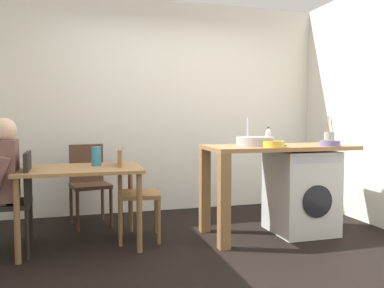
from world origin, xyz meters
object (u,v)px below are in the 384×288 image
bottle_tall_green (268,136)px  utensil_crock (329,138)px  chair_opposite (131,189)px  chair_spare_by_wall (89,179)px  dining_table (80,178)px  mixing_bowl (273,144)px  chair_person_seat (15,197)px  colander (330,143)px  vase (96,156)px  washing_machine (301,191)px

bottle_tall_green → utensil_crock: size_ratio=0.62×
chair_opposite → chair_spare_by_wall: same height
dining_table → utensil_crock: utensil_crock is taller
chair_opposite → bottle_tall_green: size_ratio=4.85×
chair_spare_by_wall → mixing_bowl: bearing=134.6°
dining_table → utensil_crock: size_ratio=3.67×
chair_opposite → bottle_tall_green: bearing=97.6°
chair_spare_by_wall → utensil_crock: (2.50, -0.88, 0.48)m
chair_person_seat → colander: bearing=-97.7°
utensil_crock → vase: (-2.44, 0.20, -0.16)m
dining_table → chair_opposite: 0.50m
chair_spare_by_wall → mixing_bowl: (1.71, -1.13, 0.44)m
washing_machine → vase: vase is taller
dining_table → bottle_tall_green: size_ratio=5.92×
dining_table → chair_opposite: chair_opposite is taller
mixing_bowl → bottle_tall_green: bearing=69.0°
colander → vase: colander is taller
chair_opposite → bottle_tall_green: (1.48, 0.03, 0.50)m
chair_opposite → chair_spare_by_wall: bearing=-144.8°
chair_spare_by_wall → vase: size_ratio=4.93×
bottle_tall_green → chair_opposite: bearing=-178.9°
chair_spare_by_wall → washing_machine: bearing=144.5°
dining_table → chair_opposite: size_ratio=1.22×
washing_machine → colander: (0.19, -0.22, 0.52)m
colander → mixing_bowl: bearing=178.1°
bottle_tall_green → utensil_crock: bearing=-17.2°
washing_machine → utensil_crock: utensil_crock is taller
washing_machine → bottle_tall_green: bottle_tall_green is taller
chair_spare_by_wall → chair_person_seat: bearing=42.1°
chair_spare_by_wall → bottle_tall_green: 2.06m
washing_machine → chair_spare_by_wall: bearing=156.4°
chair_person_seat → vase: 0.79m
mixing_bowl → chair_opposite: bearing=162.5°
colander → washing_machine: bearing=130.7°
bottle_tall_green → dining_table: bearing=-177.4°
bottle_tall_green → vase: bearing=179.6°
chair_spare_by_wall → utensil_crock: 2.69m
utensil_crock → chair_person_seat: bearing=179.9°
washing_machine → vase: size_ratio=4.71×
bottle_tall_green → mixing_bowl: bottle_tall_green is taller
chair_spare_by_wall → mixing_bowl: mixing_bowl is taller
chair_person_seat → chair_opposite: size_ratio=1.00×
chair_person_seat → bottle_tall_green: bearing=-88.1°
utensil_crock → colander: bearing=-123.7°
chair_opposite → washing_machine: (1.74, -0.22, -0.08)m
colander → vase: size_ratio=1.10×
dining_table → chair_spare_by_wall: bearing=83.8°
dining_table → chair_spare_by_wall: (0.08, 0.77, -0.14)m
chair_opposite → washing_machine: bearing=89.4°
washing_machine → utensil_crock: bearing=8.1°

